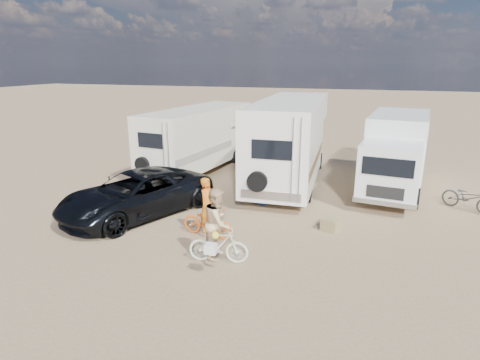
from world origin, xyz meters
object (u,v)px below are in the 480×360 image
(rider_woman, at_px, (218,229))
(crate, at_px, (331,224))
(bike_parked, at_px, (468,198))
(rv_left, at_px, (198,140))
(dark_suv, at_px, (136,194))
(bike_woman, at_px, (218,245))
(cooler, at_px, (261,198))
(bike_man, at_px, (208,222))
(rv_main, at_px, (290,142))
(rider_man, at_px, (208,210))
(box_truck, at_px, (395,154))

(rider_woman, relative_size, crate, 3.73)
(bike_parked, bearing_deg, crate, 160.75)
(rv_left, distance_m, bike_parked, 11.42)
(dark_suv, bearing_deg, rider_woman, -6.72)
(dark_suv, height_order, bike_woman, dark_suv)
(rv_left, xyz_separation_m, cooler, (4.06, -3.56, -1.29))
(bike_man, bearing_deg, rv_left, 34.62)
(rv_left, height_order, dark_suv, rv_left)
(rv_main, distance_m, rider_woman, 7.92)
(bike_man, distance_m, rider_man, 0.38)
(bike_woman, bearing_deg, bike_parked, -57.62)
(rider_woman, relative_size, cooler, 3.72)
(dark_suv, xyz_separation_m, bike_man, (2.98, -0.89, -0.30))
(rider_man, xyz_separation_m, bike_parked, (7.91, 4.80, -0.35))
(box_truck, bearing_deg, rv_left, -175.49)
(rv_main, relative_size, bike_woman, 5.27)
(rv_main, distance_m, rv_left, 4.51)
(dark_suv, bearing_deg, bike_man, 7.59)
(rv_left, xyz_separation_m, crate, (6.77, -5.28, -1.29))
(dark_suv, bearing_deg, rider_man, 7.59)
(bike_woman, xyz_separation_m, rider_woman, (-0.00, 0.00, 0.46))
(box_truck, xyz_separation_m, dark_suv, (-8.44, -5.56, -0.76))
(dark_suv, xyz_separation_m, rider_woman, (3.86, -2.32, 0.19))
(bike_woman, relative_size, rider_woman, 0.85)
(rv_main, height_order, rider_woman, rv_main)
(rv_left, height_order, crate, rv_left)
(dark_suv, bearing_deg, crate, 30.19)
(box_truck, xyz_separation_m, bike_parked, (2.45, -1.66, -1.03))
(bike_woman, height_order, rider_man, rider_man)
(rv_left, bearing_deg, dark_suv, -79.36)
(bike_woman, bearing_deg, bike_man, 22.50)
(rider_woman, height_order, cooler, rider_woman)
(bike_parked, bearing_deg, rider_man, 155.81)
(rv_left, bearing_deg, rv_main, 2.65)
(box_truck, height_order, rider_woman, box_truck)
(dark_suv, bearing_deg, bike_parked, 44.01)
(bike_man, distance_m, bike_parked, 9.25)
(rv_left, distance_m, crate, 8.68)
(rv_main, height_order, box_truck, rv_main)
(rv_main, xyz_separation_m, dark_suv, (-4.18, -5.55, -1.02))
(rv_main, relative_size, bike_parked, 4.61)
(rider_woman, bearing_deg, bike_parked, -57.62)
(rv_main, xyz_separation_m, bike_woman, (-0.32, -7.87, -1.29))
(dark_suv, relative_size, crate, 10.71)
(rv_main, xyz_separation_m, cooler, (-0.42, -3.16, -1.57))
(bike_woman, bearing_deg, rv_left, 17.58)
(bike_man, relative_size, cooler, 3.38)
(rider_man, xyz_separation_m, crate, (3.49, 1.56, -0.63))
(dark_suv, relative_size, rider_woman, 2.87)
(box_truck, relative_size, rider_woman, 3.48)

